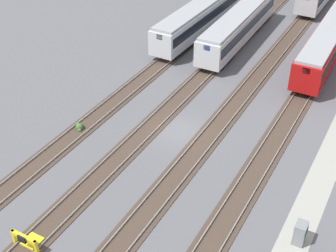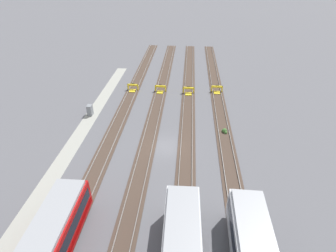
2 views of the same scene
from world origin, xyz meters
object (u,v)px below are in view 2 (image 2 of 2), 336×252
(bumper_stop_far_inner_track, at_px, (217,90))
(weed_clump, at_px, (225,131))
(electrical_cabinet, at_px, (90,110))
(bumper_stop_nearest_track, at_px, (133,88))
(bumper_stop_middle_track, at_px, (189,91))
(bumper_stop_near_inner_track, at_px, (160,89))

(bumper_stop_far_inner_track, xyz_separation_m, weed_clump, (12.67, 0.11, -0.27))
(electrical_cabinet, bearing_deg, bumper_stop_nearest_track, 152.39)
(electrical_cabinet, bearing_deg, weed_clump, 80.79)
(bumper_stop_middle_track, bearing_deg, weed_clump, 23.50)
(bumper_stop_nearest_track, relative_size, electrical_cabinet, 1.25)
(bumper_stop_near_inner_track, bearing_deg, bumper_stop_middle_track, 86.55)
(bumper_stop_middle_track, relative_size, bumper_stop_far_inner_track, 1.00)
(bumper_stop_far_inner_track, distance_m, electrical_cabinet, 21.83)
(bumper_stop_near_inner_track, distance_m, weed_clump, 15.68)
(bumper_stop_nearest_track, xyz_separation_m, electrical_cabinet, (9.01, -4.71, 0.29))
(electrical_cabinet, xyz_separation_m, weed_clump, (3.21, 19.78, -0.56))
(bumper_stop_middle_track, xyz_separation_m, weed_clump, (11.71, 5.09, -0.27))
(bumper_stop_nearest_track, xyz_separation_m, bumper_stop_near_inner_track, (0.20, 4.98, 0.00))
(bumper_stop_near_inner_track, relative_size, electrical_cabinet, 1.25)
(bumper_stop_nearest_track, relative_size, bumper_stop_far_inner_track, 1.00)
(bumper_stop_middle_track, xyz_separation_m, electrical_cabinet, (8.50, -14.69, 0.29))
(bumper_stop_near_inner_track, relative_size, bumper_stop_middle_track, 1.00)
(bumper_stop_near_inner_track, bearing_deg, electrical_cabinet, -47.76)
(bumper_stop_far_inner_track, relative_size, weed_clump, 2.18)
(bumper_stop_nearest_track, distance_m, weed_clump, 19.40)
(bumper_stop_nearest_track, height_order, bumper_stop_near_inner_track, same)
(bumper_stop_near_inner_track, height_order, bumper_stop_far_inner_track, same)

